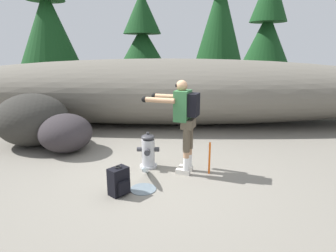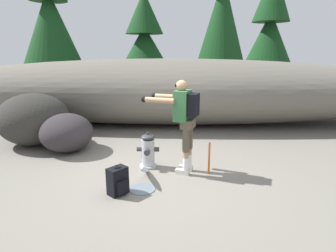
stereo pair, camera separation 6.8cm
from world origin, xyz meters
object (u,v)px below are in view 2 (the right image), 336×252
object	(u,v)px
survey_stake	(209,158)
boulder_large	(34,119)
spare_backpack	(118,181)
utility_worker	(183,115)
boulder_mid	(66,132)
fire_hydrant	(148,151)

from	to	relation	value
survey_stake	boulder_large	bearing A→B (deg)	157.95
spare_backpack	survey_stake	distance (m)	1.72
spare_backpack	boulder_large	bearing A→B (deg)	176.80
utility_worker	survey_stake	xyz separation A→B (m)	(0.48, -0.06, -0.79)
utility_worker	boulder_mid	distance (m)	2.90
survey_stake	utility_worker	bearing A→B (deg)	172.50
fire_hydrant	utility_worker	bearing A→B (deg)	-18.50
survey_stake	fire_hydrant	bearing A→B (deg)	166.01
boulder_large	boulder_mid	size ratio (longest dim) A/B	1.35
boulder_large	boulder_mid	world-z (taller)	boulder_large
fire_hydrant	boulder_mid	bearing A→B (deg)	155.28
fire_hydrant	survey_stake	distance (m)	1.18
boulder_large	spare_backpack	bearing A→B (deg)	-44.29
spare_backpack	boulder_mid	bearing A→B (deg)	169.18
fire_hydrant	boulder_large	size ratio (longest dim) A/B	0.41
boulder_mid	boulder_large	bearing A→B (deg)	154.35
survey_stake	boulder_mid	bearing A→B (deg)	159.11
utility_worker	survey_stake	distance (m)	0.93
utility_worker	spare_backpack	world-z (taller)	utility_worker
fire_hydrant	survey_stake	size ratio (longest dim) A/B	1.18
utility_worker	boulder_mid	xyz separation A→B (m)	(-2.60, 1.11, -0.67)
utility_worker	survey_stake	size ratio (longest dim) A/B	2.85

